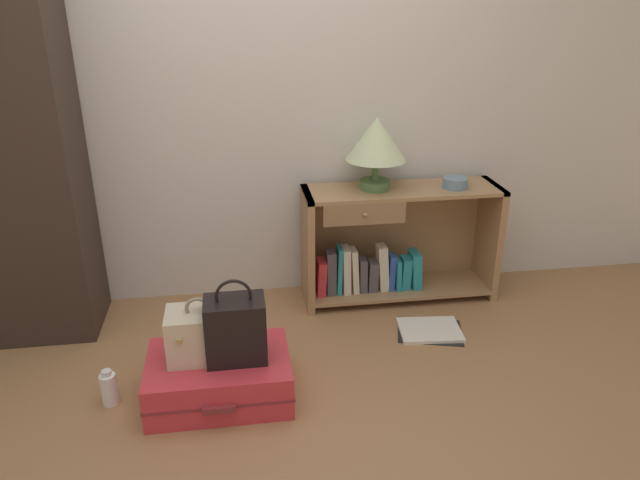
% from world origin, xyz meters
% --- Properties ---
extents(ground_plane, '(9.00, 9.00, 0.00)m').
position_xyz_m(ground_plane, '(0.00, 0.00, 0.00)').
color(ground_plane, '#9E7047').
extents(back_wall, '(6.40, 0.10, 2.60)m').
position_xyz_m(back_wall, '(0.00, 1.50, 1.30)').
color(back_wall, beige).
rests_on(back_wall, ground_plane).
extents(bookshelf, '(1.13, 0.35, 0.68)m').
position_xyz_m(bookshelf, '(0.80, 1.27, 0.32)').
color(bookshelf, '#A37A51').
rests_on(bookshelf, ground_plane).
extents(table_lamp, '(0.34, 0.34, 0.40)m').
position_xyz_m(table_lamp, '(0.69, 1.27, 0.95)').
color(table_lamp, '#4C7542').
rests_on(table_lamp, bookshelf).
extents(bowl, '(0.14, 0.14, 0.06)m').
position_xyz_m(bowl, '(1.14, 1.22, 0.71)').
color(bowl, slate).
rests_on(bowl, bookshelf).
extents(suitcase_large, '(0.64, 0.46, 0.21)m').
position_xyz_m(suitcase_large, '(-0.21, 0.43, 0.10)').
color(suitcase_large, '#D1333D').
rests_on(suitcase_large, ground_plane).
extents(train_case, '(0.28, 0.21, 0.30)m').
position_xyz_m(train_case, '(-0.28, 0.45, 0.32)').
color(train_case, beige).
rests_on(train_case, suitcase_large).
extents(handbag, '(0.26, 0.18, 0.39)m').
position_xyz_m(handbag, '(-0.12, 0.42, 0.36)').
color(handbag, black).
rests_on(handbag, suitcase_large).
extents(bottle, '(0.07, 0.07, 0.17)m').
position_xyz_m(bottle, '(-0.70, 0.45, 0.08)').
color(bottle, white).
rests_on(bottle, ground_plane).
extents(open_book_on_floor, '(0.40, 0.35, 0.02)m').
position_xyz_m(open_book_on_floor, '(0.91, 0.82, 0.01)').
color(open_book_on_floor, white).
rests_on(open_book_on_floor, ground_plane).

